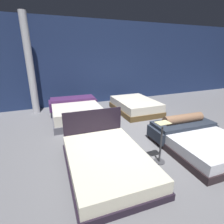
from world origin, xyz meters
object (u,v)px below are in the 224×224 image
bed_0 (107,161)px  bed_3 (135,106)px  price_sign (160,148)px  bed_2 (76,112)px  bed_1 (197,140)px  support_pillar (30,66)px

bed_0 → bed_3: 3.71m
bed_0 → price_sign: 1.14m
bed_0 → bed_3: (2.29, 2.92, 0.04)m
bed_0 → bed_2: bearing=92.5°
bed_0 → price_sign: (1.11, -0.21, 0.15)m
bed_1 → price_sign: price_sign is taller
bed_2 → bed_3: 2.30m
bed_1 → bed_2: bed_1 is taller
support_pillar → bed_2: bearing=-45.4°
bed_2 → price_sign: bearing=-68.2°
bed_1 → support_pillar: (-3.59, 4.33, 1.52)m
bed_2 → bed_3: size_ratio=1.03×
bed_0 → bed_2: (-0.01, 2.96, 0.09)m
price_sign → support_pillar: size_ratio=0.26×
bed_1 → bed_3: 2.99m
bed_3 → bed_2: bearing=-179.7°
bed_0 → bed_3: bed_0 is taller
bed_1 → bed_2: (-2.31, 3.03, 0.05)m
price_sign → support_pillar: bearing=118.3°
bed_3 → support_pillar: (-3.57, 1.33, 1.52)m
support_pillar → bed_3: bearing=-20.5°
price_sign → bed_1: bearing=6.4°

